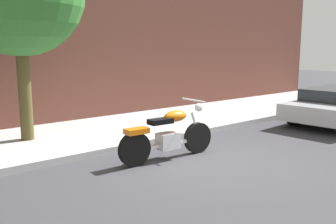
# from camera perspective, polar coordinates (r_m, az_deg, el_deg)

# --- Properties ---
(ground_plane) EXTENTS (60.00, 60.00, 0.00)m
(ground_plane) POSITION_cam_1_polar(r_m,az_deg,el_deg) (7.29, 5.26, -7.56)
(ground_plane) COLOR #38383D
(sidewalk) EXTENTS (22.72, 3.25, 0.14)m
(sidewalk) POSITION_cam_1_polar(r_m,az_deg,el_deg) (9.71, -8.15, -2.79)
(sidewalk) COLOR #A9A9A9
(sidewalk) RESTS_ON ground
(motorcycle) EXTENTS (2.19, 0.70, 1.14)m
(motorcycle) POSITION_cam_1_polar(r_m,az_deg,el_deg) (7.27, -0.03, -3.76)
(motorcycle) COLOR black
(motorcycle) RESTS_ON ground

